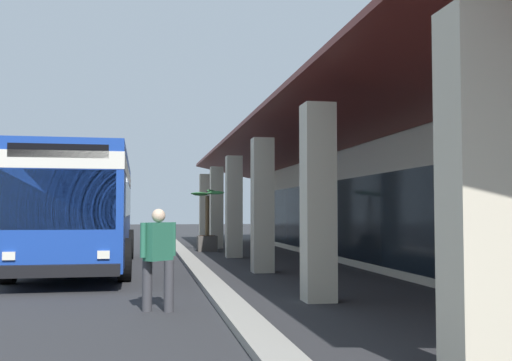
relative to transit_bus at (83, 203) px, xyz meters
name	(u,v)px	position (x,y,z in m)	size (l,w,h in m)	color
ground	(370,265)	(0.72, 8.42, -1.85)	(120.00, 120.00, 0.00)	#2D2D30
curb_strip	(192,263)	(-0.47, 3.18, -1.79)	(38.26, 0.50, 0.12)	#9E998E
plaza_building	(481,154)	(-0.47, 12.80, 1.69)	(32.18, 13.58, 7.09)	beige
transit_bus	(83,203)	(0.00, 0.00, 0.00)	(11.24, 2.93, 3.34)	#193D9E
pedestrian	(158,254)	(8.08, 1.99, -0.93)	(0.49, 0.58, 1.66)	#38383D
potted_palm	(207,234)	(-6.72, 4.26, -1.16)	(1.83, 1.46, 2.55)	#4C4742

